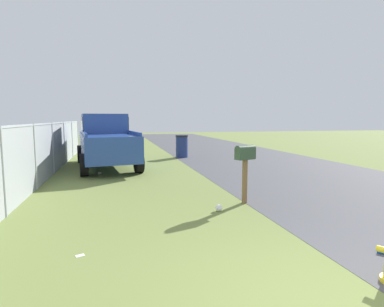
{
  "coord_description": "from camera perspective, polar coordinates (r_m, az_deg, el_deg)",
  "views": [
    {
      "loc": [
        -2.22,
        2.04,
        1.9
      ],
      "look_at": [
        4.76,
        0.32,
        1.09
      ],
      "focal_mm": 28.96,
      "sensor_mm": 36.0,
      "label": 1
    }
  ],
  "objects": [
    {
      "name": "trash_bin",
      "position": [
        15.23,
        -1.89,
        1.35
      ],
      "size": [
        0.61,
        0.61,
        1.1
      ],
      "color": "navy",
      "rests_on": "ground"
    },
    {
      "name": "litter_wrapper_midfield_a",
      "position": [
        4.81,
        -19.92,
        -17.24
      ],
      "size": [
        0.12,
        0.14,
        0.01
      ],
      "primitive_type": "cube",
      "rotation": [
        0.0,
        0.0,
        1.95
      ],
      "color": "silver",
      "rests_on": "ground"
    },
    {
      "name": "litter_cup_by_mailbox",
      "position": [
        11.09,
        -16.64,
        -3.51
      ],
      "size": [
        0.12,
        0.13,
        0.08
      ],
      "primitive_type": "cylinder",
      "rotation": [
        0.0,
        1.57,
        4.25
      ],
      "color": "white",
      "rests_on": "ground"
    },
    {
      "name": "mailbox",
      "position": [
        7.01,
        9.76,
        -0.68
      ],
      "size": [
        0.34,
        0.5,
        1.32
      ],
      "rotation": [
        0.0,
        0.0,
        0.32
      ],
      "color": "brown",
      "rests_on": "ground"
    },
    {
      "name": "fence_section",
      "position": [
        10.46,
        -25.49,
        0.6
      ],
      "size": [
        17.17,
        0.07,
        1.77
      ],
      "color": "#9EA3A8",
      "rests_on": "ground"
    },
    {
      "name": "litter_bag_midfield_b",
      "position": [
        6.51,
        4.97,
        -9.95
      ],
      "size": [
        0.14,
        0.14,
        0.14
      ],
      "primitive_type": "sphere",
      "color": "silver",
      "rests_on": "ground"
    },
    {
      "name": "pickup_truck",
      "position": [
        12.69,
        -15.62,
        2.58
      ],
      "size": [
        5.38,
        2.62,
        2.09
      ],
      "rotation": [
        0.0,
        0.0,
        0.13
      ],
      "color": "#284793",
      "rests_on": "ground"
    },
    {
      "name": "road_asphalt",
      "position": [
        10.41,
        22.41,
        -4.56
      ],
      "size": [
        60.0,
        6.59,
        0.01
      ],
      "primitive_type": "cube",
      "color": "#47474C",
      "rests_on": "ground"
    },
    {
      "name": "litter_can_far_scatter",
      "position": [
        5.31,
        31.61,
        -15.16
      ],
      "size": [
        0.14,
        0.12,
        0.07
      ],
      "primitive_type": "cylinder",
      "rotation": [
        0.0,
        1.57,
        0.63
      ],
      "color": "blue",
      "rests_on": "ground"
    }
  ]
}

